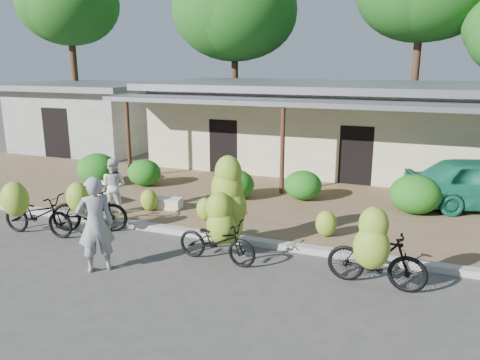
# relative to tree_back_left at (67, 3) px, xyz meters

# --- Properties ---
(ground) EXTENTS (100.00, 100.00, 0.00)m
(ground) POSITION_rel_tree_back_left_xyz_m (13.69, -13.11, -7.10)
(ground) COLOR #43413E
(ground) RESTS_ON ground
(sidewalk) EXTENTS (60.00, 6.00, 0.12)m
(sidewalk) POSITION_rel_tree_back_left_xyz_m (13.69, -8.11, -7.04)
(sidewalk) COLOR olive
(sidewalk) RESTS_ON ground
(curb) EXTENTS (60.00, 0.25, 0.15)m
(curb) POSITION_rel_tree_back_left_xyz_m (13.69, -11.11, -7.03)
(curb) COLOR #A8A399
(curb) RESTS_ON ground
(shop_main) EXTENTS (13.00, 8.50, 3.35)m
(shop_main) POSITION_rel_tree_back_left_xyz_m (13.69, -2.18, -5.38)
(shop_main) COLOR beige
(shop_main) RESTS_ON ground
(shop_grey) EXTENTS (7.00, 6.00, 3.15)m
(shop_grey) POSITION_rel_tree_back_left_xyz_m (2.69, -2.12, -5.48)
(shop_grey) COLOR #A7A8A2
(shop_grey) RESTS_ON ground
(tree_back_left) EXTENTS (5.27, 5.16, 9.07)m
(tree_back_left) POSITION_rel_tree_back_left_xyz_m (0.00, 0.00, 0.00)
(tree_back_left) COLOR #4B2A1E
(tree_back_left) RESTS_ON ground
(tree_far_center) EXTENTS (6.45, 6.44, 9.29)m
(tree_far_center) POSITION_rel_tree_back_left_xyz_m (8.00, 3.00, -0.28)
(tree_far_center) COLOR #4B2A1E
(tree_far_center) RESTS_ON ground
(hedge_0) EXTENTS (1.37, 1.23, 1.07)m
(hedge_0) POSITION_rel_tree_back_left_xyz_m (7.63, -8.23, -6.45)
(hedge_0) COLOR #186015
(hedge_0) RESTS_ON sidewalk
(hedge_1) EXTENTS (1.13, 1.02, 0.88)m
(hedge_1) POSITION_rel_tree_back_left_xyz_m (9.15, -7.77, -6.54)
(hedge_1) COLOR #186015
(hedge_1) RESTS_ON sidewalk
(hedge_2) EXTENTS (1.14, 1.03, 0.89)m
(hedge_2) POSITION_rel_tree_back_left_xyz_m (12.55, -8.09, -6.54)
(hedge_2) COLOR #186015
(hedge_2) RESTS_ON sidewalk
(hedge_3) EXTENTS (1.13, 1.01, 0.88)m
(hedge_3) POSITION_rel_tree_back_left_xyz_m (14.48, -7.47, -6.54)
(hedge_3) COLOR #186015
(hedge_3) RESTS_ON sidewalk
(hedge_4) EXTENTS (1.37, 1.23, 1.07)m
(hedge_4) POSITION_rel_tree_back_left_xyz_m (17.64, -7.66, -6.45)
(hedge_4) COLOR #186015
(hedge_4) RESTS_ON sidewalk
(bike_far_left) EXTENTS (2.02, 1.32, 1.51)m
(bike_far_left) POSITION_rel_tree_back_left_xyz_m (9.05, -12.51, -6.48)
(bike_far_left) COLOR black
(bike_far_left) RESTS_ON ground
(bike_left) EXTENTS (1.98, 1.43, 1.45)m
(bike_left) POSITION_rel_tree_back_left_xyz_m (10.10, -11.84, -6.45)
(bike_left) COLOR black
(bike_left) RESTS_ON ground
(bike_center) EXTENTS (1.86, 1.27, 2.22)m
(bike_center) POSITION_rel_tree_back_left_xyz_m (13.80, -12.00, -6.22)
(bike_center) COLOR black
(bike_center) RESTS_ON ground
(bike_right) EXTENTS (1.90, 1.26, 1.75)m
(bike_right) POSITION_rel_tree_back_left_xyz_m (17.03, -12.42, -6.37)
(bike_right) COLOR black
(bike_right) RESTS_ON ground
(loose_banana_a) EXTENTS (0.49, 0.42, 0.61)m
(loose_banana_a) POSITION_rel_tree_back_left_xyz_m (10.75, -10.07, -6.68)
(loose_banana_a) COLOR #8FB82E
(loose_banana_a) RESTS_ON sidewalk
(loose_banana_b) EXTENTS (0.49, 0.41, 0.61)m
(loose_banana_b) POSITION_rel_tree_back_left_xyz_m (12.56, -10.25, -6.68)
(loose_banana_b) COLOR #8FB82E
(loose_banana_b) RESTS_ON sidewalk
(loose_banana_c) EXTENTS (0.51, 0.43, 0.63)m
(loose_banana_c) POSITION_rel_tree_back_left_xyz_m (15.72, -10.27, -6.66)
(loose_banana_c) COLOR #8FB82E
(loose_banana_c) RESTS_ON sidewalk
(sack_near) EXTENTS (0.89, 0.50, 0.30)m
(sack_near) POSITION_rel_tree_back_left_xyz_m (11.09, -9.72, -6.83)
(sack_near) COLOR white
(sack_near) RESTS_ON sidewalk
(sack_far) EXTENTS (0.83, 0.59, 0.28)m
(sack_far) POSITION_rel_tree_back_left_xyz_m (9.10, -9.88, -6.84)
(sack_far) COLOR white
(sack_far) RESTS_ON sidewalk
(vendor) EXTENTS (0.85, 0.84, 1.98)m
(vendor) POSITION_rel_tree_back_left_xyz_m (11.69, -13.55, -6.11)
(vendor) COLOR gray
(vendor) RESTS_ON ground
(bystander) EXTENTS (0.80, 0.66, 1.51)m
(bystander) POSITION_rel_tree_back_left_xyz_m (9.92, -10.51, -6.22)
(bystander) COLOR silver
(bystander) RESTS_ON sidewalk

